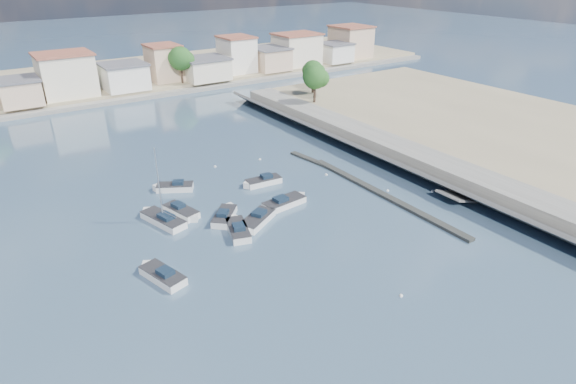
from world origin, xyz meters
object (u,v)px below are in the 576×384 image
(motorboat_c, at_px, (262,182))
(sailboat, at_px, (162,219))
(motorboat_h, at_px, (286,202))
(motorboat_g, at_px, (183,212))
(motorboat_b, at_px, (225,215))
(motorboat_e, at_px, (237,229))
(motorboat_d, at_px, (256,221))
(motorboat_f, at_px, (173,187))
(motorboat_a, at_px, (161,275))

(motorboat_c, relative_size, sailboat, 0.58)
(motorboat_h, bearing_deg, motorboat_g, 157.98)
(motorboat_b, distance_m, sailboat, 6.92)
(motorboat_b, distance_m, motorboat_e, 3.42)
(motorboat_c, height_order, motorboat_e, same)
(motorboat_b, height_order, sailboat, sailboat)
(motorboat_b, relative_size, motorboat_g, 0.87)
(motorboat_d, xyz_separation_m, motorboat_g, (-5.81, 6.46, 0.00))
(sailboat, bearing_deg, motorboat_g, 5.49)
(motorboat_e, bearing_deg, motorboat_c, 46.55)
(motorboat_c, bearing_deg, motorboat_b, -146.17)
(motorboat_d, xyz_separation_m, motorboat_f, (-4.19, 13.30, 0.00))
(motorboat_a, height_order, motorboat_f, same)
(motorboat_b, bearing_deg, motorboat_e, -94.75)
(motorboat_a, bearing_deg, motorboat_f, 64.90)
(motorboat_e, bearing_deg, motorboat_f, 97.21)
(motorboat_c, relative_size, motorboat_h, 0.88)
(motorboat_b, bearing_deg, sailboat, 152.97)
(motorboat_d, bearing_deg, motorboat_g, 131.96)
(motorboat_e, bearing_deg, motorboat_h, 16.58)
(motorboat_b, xyz_separation_m, motorboat_h, (7.47, -1.10, 0.00))
(sailboat, bearing_deg, motorboat_c, 9.06)
(motorboat_b, relative_size, sailboat, 0.51)
(motorboat_e, distance_m, motorboat_f, 13.75)
(sailboat, bearing_deg, motorboat_d, -36.68)
(sailboat, bearing_deg, motorboat_h, -17.29)
(motorboat_e, relative_size, motorboat_h, 0.92)
(motorboat_c, bearing_deg, motorboat_e, -133.45)
(motorboat_d, bearing_deg, motorboat_f, 107.49)
(motorboat_e, height_order, sailboat, sailboat)
(motorboat_f, distance_m, motorboat_h, 14.78)
(motorboat_a, relative_size, motorboat_b, 1.19)
(motorboat_f, height_order, motorboat_g, same)
(motorboat_b, distance_m, motorboat_f, 10.43)
(motorboat_c, bearing_deg, motorboat_g, -170.17)
(motorboat_c, xyz_separation_m, motorboat_g, (-11.70, -2.03, 0.00))
(motorboat_b, relative_size, motorboat_f, 0.95)
(motorboat_e, bearing_deg, sailboat, 131.89)
(motorboat_f, xyz_separation_m, motorboat_h, (9.48, -11.33, 0.00))
(motorboat_a, distance_m, motorboat_g, 12.00)
(motorboat_f, xyz_separation_m, motorboat_g, (-1.61, -6.84, 0.00))
(motorboat_c, xyz_separation_m, motorboat_d, (-5.89, -8.48, -0.00))
(motorboat_b, bearing_deg, motorboat_d, -54.60)
(motorboat_c, distance_m, sailboat, 14.42)
(motorboat_h, height_order, sailboat, sailboat)
(motorboat_e, distance_m, sailboat, 8.80)
(motorboat_a, bearing_deg, motorboat_d, 17.00)
(motorboat_h, bearing_deg, motorboat_c, 84.71)
(motorboat_a, height_order, sailboat, sailboat)
(motorboat_c, bearing_deg, motorboat_h, -95.29)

